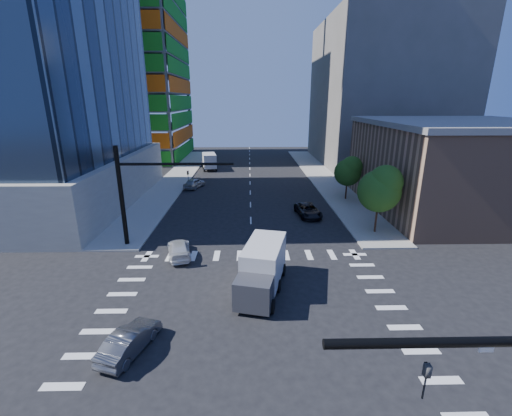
{
  "coord_description": "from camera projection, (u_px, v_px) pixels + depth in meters",
  "views": [
    {
      "loc": [
        -0.17,
        -17.94,
        12.86
      ],
      "look_at": [
        0.38,
        8.0,
        4.62
      ],
      "focal_mm": 24.0,
      "sensor_mm": 36.0,
      "label": 1
    }
  ],
  "objects": [
    {
      "name": "ground",
      "position": [
        253.0,
        319.0,
        20.99
      ],
      "size": [
        160.0,
        160.0,
        0.0
      ],
      "primitive_type": "plane",
      "color": "black",
      "rests_on": "ground"
    },
    {
      "name": "road_markings",
      "position": [
        253.0,
        319.0,
        20.98
      ],
      "size": [
        20.0,
        20.0,
        0.01
      ],
      "primitive_type": "cube",
      "color": "silver",
      "rests_on": "ground"
    },
    {
      "name": "sidewalk_ne",
      "position": [
        322.0,
        177.0,
        59.33
      ],
      "size": [
        5.0,
        60.0,
        0.15
      ],
      "primitive_type": "cube",
      "color": "gray",
      "rests_on": "ground"
    },
    {
      "name": "sidewalk_nw",
      "position": [
        177.0,
        177.0,
        58.83
      ],
      "size": [
        5.0,
        60.0,
        0.15
      ],
      "primitive_type": "cube",
      "color": "gray",
      "rests_on": "ground"
    },
    {
      "name": "construction_building",
      "position": [
        119.0,
        41.0,
        72.01
      ],
      "size": [
        25.16,
        34.5,
        70.6
      ],
      "color": "slate",
      "rests_on": "ground"
    },
    {
      "name": "commercial_building",
      "position": [
        459.0,
        166.0,
        40.84
      ],
      "size": [
        20.5,
        22.5,
        10.6
      ],
      "color": "#9C745B",
      "rests_on": "ground"
    },
    {
      "name": "bg_building_ne",
      "position": [
        382.0,
        94.0,
        69.7
      ],
      "size": [
        24.0,
        30.0,
        28.0
      ],
      "primitive_type": "cube",
      "color": "#5D5A54",
      "rests_on": "ground"
    },
    {
      "name": "signal_mast_nw",
      "position": [
        137.0,
        187.0,
        30.08
      ],
      "size": [
        10.2,
        0.4,
        9.0
      ],
      "color": "black",
      "rests_on": "sidewalk_nw"
    },
    {
      "name": "tree_south",
      "position": [
        381.0,
        188.0,
        33.07
      ],
      "size": [
        4.16,
        4.16,
        6.82
      ],
      "color": "#382316",
      "rests_on": "sidewalk_ne"
    },
    {
      "name": "tree_north",
      "position": [
        349.0,
        171.0,
        44.72
      ],
      "size": [
        3.54,
        3.52,
        5.78
      ],
      "color": "#382316",
      "rests_on": "sidewalk_ne"
    },
    {
      "name": "car_nb_far",
      "position": [
        308.0,
        210.0,
        39.41
      ],
      "size": [
        2.9,
        5.21,
        1.38
      ],
      "primitive_type": "imported",
      "rotation": [
        0.0,
        0.0,
        0.13
      ],
      "color": "black",
      "rests_on": "ground"
    },
    {
      "name": "car_sb_near",
      "position": [
        179.0,
        249.0,
        29.26
      ],
      "size": [
        2.85,
        4.85,
        1.32
      ],
      "primitive_type": "imported",
      "rotation": [
        0.0,
        0.0,
        3.38
      ],
      "color": "white",
      "rests_on": "ground"
    },
    {
      "name": "car_sb_mid",
      "position": [
        194.0,
        183.0,
        51.97
      ],
      "size": [
        3.19,
        4.75,
        1.5
      ],
      "primitive_type": "imported",
      "rotation": [
        0.0,
        0.0,
        2.79
      ],
      "color": "#A0A4A8",
      "rests_on": "ground"
    },
    {
      "name": "car_sb_cross",
      "position": [
        130.0,
        341.0,
        18.12
      ],
      "size": [
        2.62,
        4.3,
        1.34
      ],
      "primitive_type": "imported",
      "rotation": [
        0.0,
        0.0,
        2.82
      ],
      "color": "#515257",
      "rests_on": "ground"
    },
    {
      "name": "box_truck_near",
      "position": [
        261.0,
        273.0,
        23.6
      ],
      "size": [
        4.02,
        6.62,
        3.24
      ],
      "rotation": [
        0.0,
        0.0,
        -0.24
      ],
      "color": "black",
      "rests_on": "ground"
    },
    {
      "name": "box_truck_far",
      "position": [
        209.0,
        162.0,
        66.09
      ],
      "size": [
        3.57,
        6.27,
        3.1
      ],
      "rotation": [
        0.0,
        0.0,
        3.33
      ],
      "color": "black",
      "rests_on": "ground"
    }
  ]
}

